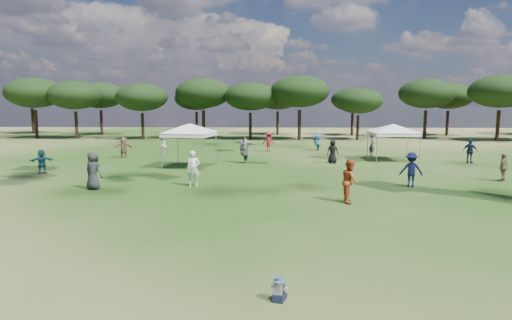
{
  "coord_description": "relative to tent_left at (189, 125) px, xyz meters",
  "views": [
    {
      "loc": [
        -0.26,
        -6.61,
        4.31
      ],
      "look_at": [
        -0.66,
        6.0,
        2.63
      ],
      "focal_mm": 30.0,
      "sensor_mm": 36.0,
      "label": 1
    }
  ],
  "objects": [
    {
      "name": "tent_left",
      "position": [
        0.0,
        0.0,
        0.0
      ],
      "size": [
        6.01,
        6.01,
        3.27
      ],
      "rotation": [
        0.0,
        0.0,
        -0.17
      ],
      "color": "gray",
      "rests_on": "ground"
    },
    {
      "name": "tree_line",
      "position": [
        8.02,
        25.58,
        2.58
      ],
      "size": [
        108.78,
        17.63,
        7.77
      ],
      "color": "black",
      "rests_on": "ground"
    },
    {
      "name": "toddler",
      "position": [
        5.6,
        -19.53,
        -2.6
      ],
      "size": [
        0.41,
        0.45,
        0.56
      ],
      "rotation": [
        0.0,
        0.0,
        -0.29
      ],
      "color": "#151B31",
      "rests_on": "ground"
    },
    {
      "name": "festival_crowd",
      "position": [
        5.22,
        1.39,
        -1.96
      ],
      "size": [
        29.79,
        22.22,
        1.92
      ],
      "color": "#323338",
      "rests_on": "ground"
    },
    {
      "name": "tent_right",
      "position": [
        14.67,
        4.04,
        -0.2
      ],
      "size": [
        6.61,
        6.61,
        3.07
      ],
      "rotation": [
        0.0,
        0.0,
        -0.01
      ],
      "color": "gray",
      "rests_on": "ground"
    }
  ]
}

